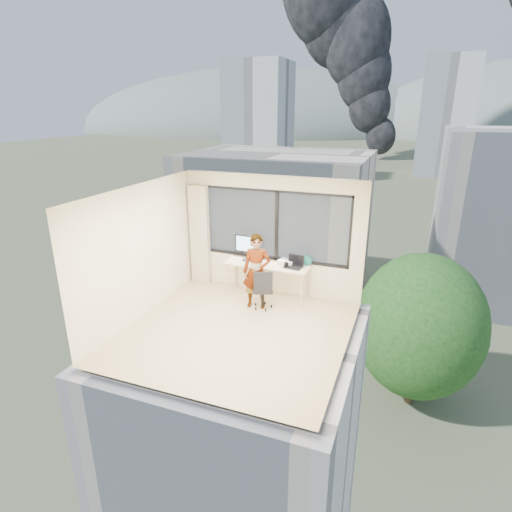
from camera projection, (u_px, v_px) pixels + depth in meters
The scene contains 24 objects.
floor at pixel (237, 331), 7.83m from camera, with size 4.00×4.00×0.01m, color #CDBC85.
ceiling at pixel (235, 193), 6.96m from camera, with size 4.00×4.00×0.01m, color white.
wall_front at pixel (176, 316), 5.64m from camera, with size 4.00×0.01×2.60m, color #F8E9C0.
wall_left at pixel (140, 253), 8.07m from camera, with size 0.01×4.00×2.60m, color #F8E9C0.
wall_right at pixel (351, 282), 6.73m from camera, with size 0.01×4.00×2.60m, color #F8E9C0.
window_wall at pixel (275, 225), 9.06m from camera, with size 3.30×0.16×1.55m, color black, non-canonical shape.
curtain at pixel (200, 235), 9.68m from camera, with size 0.45×0.14×2.30m, color beige.
desk at pixel (267, 280), 9.17m from camera, with size 1.80×0.60×0.75m, color beige.
chair at pixel (263, 288), 8.59m from camera, with size 0.45×0.45×0.88m, color black, non-canonical shape.
person at pixel (257, 271), 8.55m from camera, with size 0.57×0.37×1.56m, color #2D2D33.
monitor at pixel (247, 248), 9.17m from camera, with size 0.58×0.12×0.58m, color black, non-canonical shape.
game_console at pixel (287, 262), 9.05m from camera, with size 0.33×0.27×0.08m, color white.
laptop at pixel (293, 262), 8.79m from camera, with size 0.36×0.38×0.23m, color black, non-canonical shape.
cellphone at pixel (287, 268), 8.81m from camera, with size 0.10×0.05×0.01m, color black.
pen_cup at pixel (286, 264), 8.85m from camera, with size 0.09×0.09×0.11m, color black.
handbag at pixel (306, 260), 8.92m from camera, with size 0.29×0.15×0.22m, color #0C4C4A.
exterior_ground at pixel (407, 173), 118.13m from camera, with size 400.00×400.00×0.04m, color #515B3D.
near_bldg_a at pixel (276, 229), 39.60m from camera, with size 16.00×12.00×14.00m, color #F0E0C9.
far_tower_a at pixel (259, 123), 103.14m from camera, with size 14.00×14.00×28.00m, color silver.
far_tower_b at pixel (446, 117), 110.40m from camera, with size 13.00×13.00×30.00m, color silver.
far_tower_d at pixel (248, 125), 160.92m from camera, with size 16.00×14.00×22.00m, color silver.
hill_a at pixel (258, 129), 334.29m from camera, with size 288.00×216.00×90.00m, color slate.
tree_a at pixel (168, 279), 35.92m from camera, with size 7.00×7.00×8.00m, color #1B4818, non-canonical shape.
tree_b at pixel (417, 341), 25.53m from camera, with size 7.60×7.60×9.00m, color #1B4818, non-canonical shape.
Camera 1 is at (2.79, -6.33, 3.96)m, focal length 29.55 mm.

